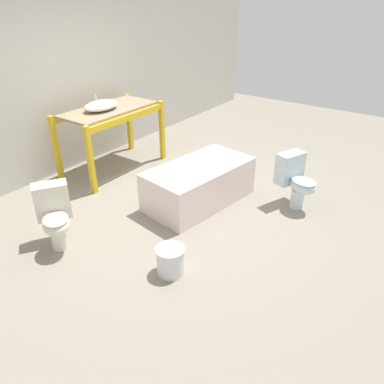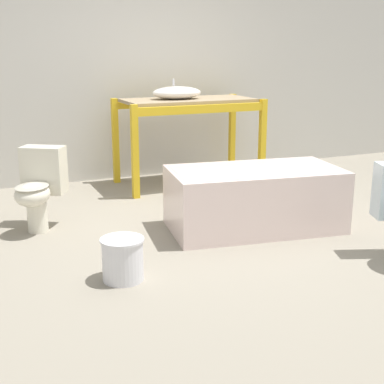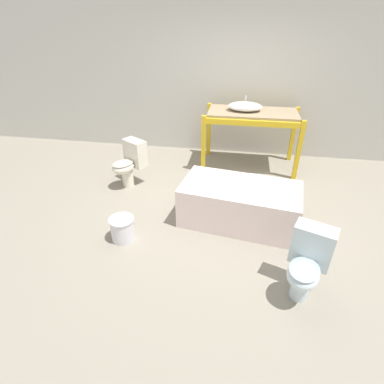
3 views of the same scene
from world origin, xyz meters
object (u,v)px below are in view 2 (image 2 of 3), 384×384
(bathtub_main, at_px, (255,194))
(bucket_white, at_px, (123,258))
(sink_basin, at_px, (177,93))
(toilet_far, at_px, (39,185))

(bathtub_main, bearing_deg, bucket_white, -147.95)
(sink_basin, bearing_deg, bathtub_main, -89.10)
(bathtub_main, distance_m, toilet_far, 1.92)
(sink_basin, xyz_separation_m, bucket_white, (-1.37, -2.40, -0.92))
(sink_basin, height_order, bucket_white, sink_basin)
(sink_basin, relative_size, bucket_white, 1.88)
(bathtub_main, xyz_separation_m, bucket_white, (-1.40, -0.61, -0.16))
(sink_basin, relative_size, toilet_far, 0.79)
(toilet_far, bearing_deg, sink_basin, 63.20)
(bathtub_main, height_order, bucket_white, bathtub_main)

